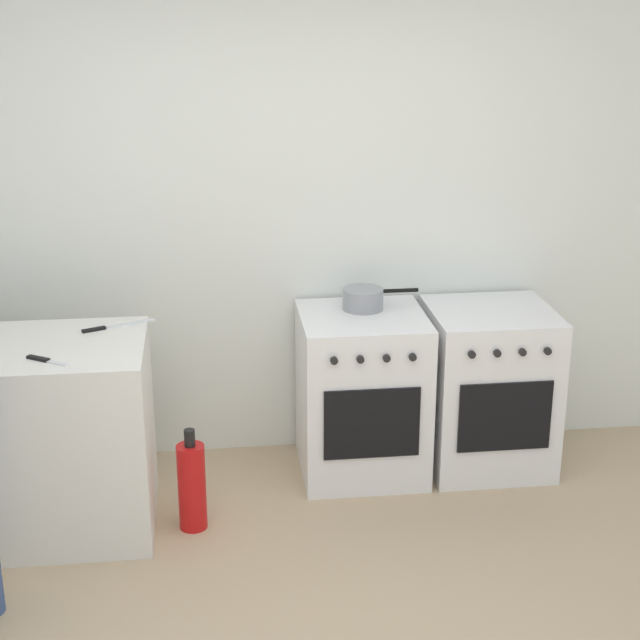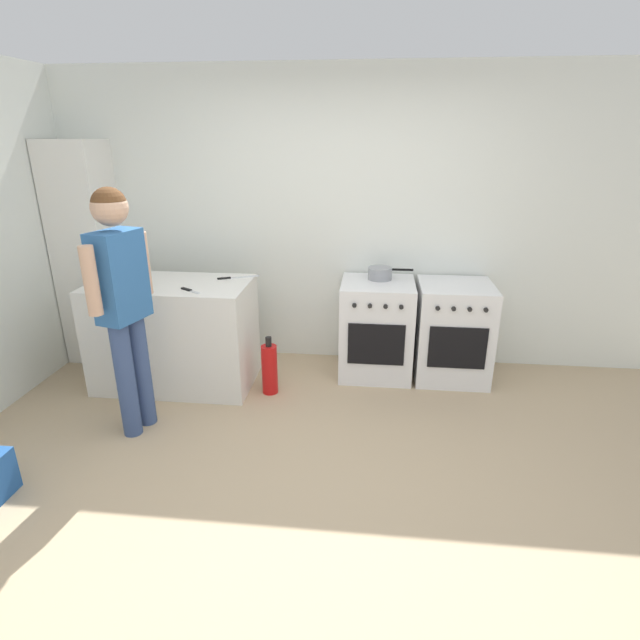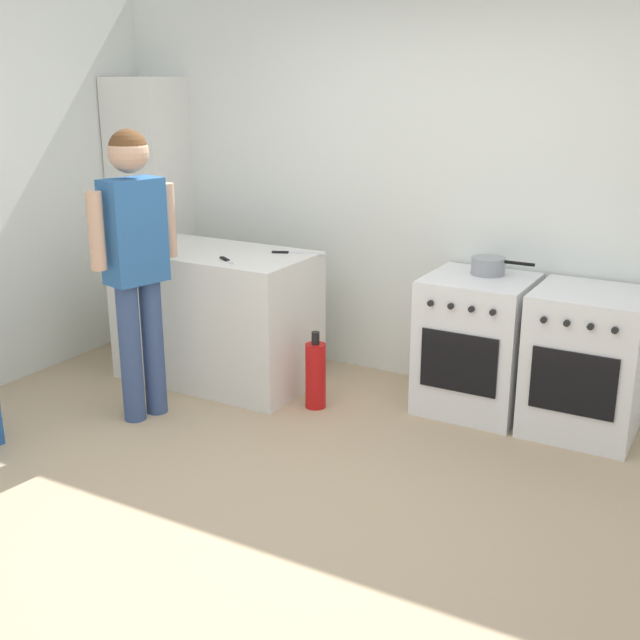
% 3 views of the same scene
% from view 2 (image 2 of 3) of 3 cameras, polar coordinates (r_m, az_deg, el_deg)
% --- Properties ---
extents(ground_plane, '(8.00, 8.00, 0.00)m').
position_cam_2_polar(ground_plane, '(3.28, -0.36, -17.89)').
color(ground_plane, tan).
extents(back_wall, '(6.00, 0.10, 2.60)m').
position_cam_2_polar(back_wall, '(4.58, 2.43, 11.18)').
color(back_wall, silver).
rests_on(back_wall, ground).
extents(counter_unit, '(1.30, 0.70, 0.90)m').
position_cam_2_polar(counter_unit, '(4.40, -16.28, -1.55)').
color(counter_unit, silver).
rests_on(counter_unit, ground).
extents(oven_left, '(0.63, 0.62, 0.85)m').
position_cam_2_polar(oven_left, '(4.44, 6.45, -0.96)').
color(oven_left, white).
rests_on(oven_left, ground).
extents(oven_right, '(0.62, 0.62, 0.85)m').
position_cam_2_polar(oven_right, '(4.49, 14.90, -1.26)').
color(oven_right, white).
rests_on(oven_right, ground).
extents(pot, '(0.39, 0.21, 0.11)m').
position_cam_2_polar(pot, '(4.38, 6.92, 5.33)').
color(pot, gray).
rests_on(pot, oven_left).
extents(knife_bread, '(0.33, 0.17, 0.01)m').
position_cam_2_polar(knife_bread, '(4.28, -9.51, 4.83)').
color(knife_bread, silver).
rests_on(knife_bread, counter_unit).
extents(knife_paring, '(0.19, 0.13, 0.01)m').
position_cam_2_polar(knife_paring, '(4.00, -14.76, 3.32)').
color(knife_paring, silver).
rests_on(knife_paring, counter_unit).
extents(person, '(0.28, 0.55, 1.73)m').
position_cam_2_polar(person, '(3.59, -21.73, 3.06)').
color(person, '#384C7A').
rests_on(person, ground).
extents(fire_extinguisher, '(0.13, 0.13, 0.50)m').
position_cam_2_polar(fire_extinguisher, '(4.17, -5.79, -5.56)').
color(fire_extinguisher, red).
rests_on(fire_extinguisher, ground).
extents(larder_cabinet, '(0.48, 0.44, 2.00)m').
position_cam_2_polar(larder_cabinet, '(5.08, -24.93, 6.78)').
color(larder_cabinet, silver).
rests_on(larder_cabinet, ground).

